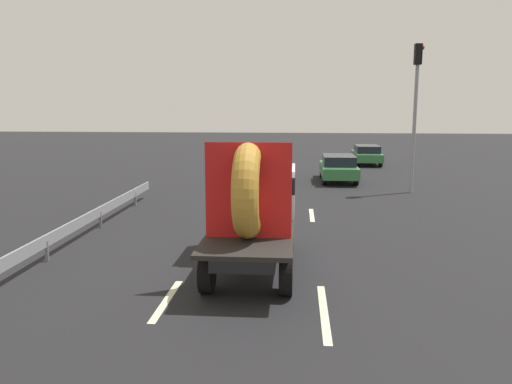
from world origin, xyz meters
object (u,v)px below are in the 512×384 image
(traffic_light, at_px, (416,99))
(flatbed_truck, at_px, (255,202))
(oncoming_car, at_px, (367,154))
(distant_sedan, at_px, (338,167))

(traffic_light, bearing_deg, flatbed_truck, -119.72)
(traffic_light, height_order, oncoming_car, traffic_light)
(distant_sedan, relative_size, traffic_light, 0.64)
(distant_sedan, xyz_separation_m, traffic_light, (3.08, -3.29, 3.53))
(flatbed_truck, distance_m, traffic_light, 13.05)
(flatbed_truck, xyz_separation_m, oncoming_car, (5.75, 22.14, -0.91))
(traffic_light, distance_m, oncoming_car, 11.63)
(flatbed_truck, relative_size, distant_sedan, 1.20)
(flatbed_truck, bearing_deg, oncoming_car, 75.44)
(distant_sedan, xyz_separation_m, oncoming_car, (2.50, 7.76, -0.05))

